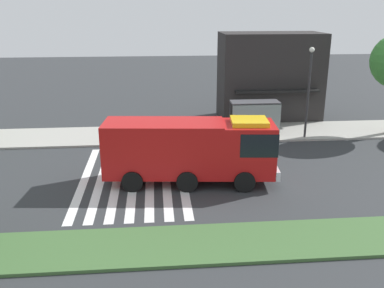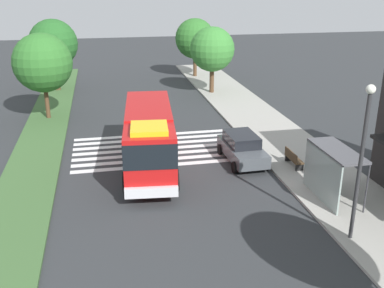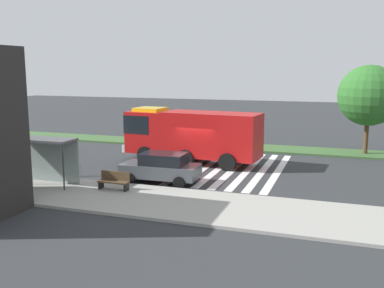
% 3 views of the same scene
% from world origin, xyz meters
% --- Properties ---
extents(ground_plane, '(120.00, 120.00, 0.00)m').
position_xyz_m(ground_plane, '(0.00, 0.00, 0.00)').
color(ground_plane, '#2D3033').
extents(sidewalk, '(60.00, 4.65, 0.14)m').
position_xyz_m(sidewalk, '(0.00, 8.12, 0.07)').
color(sidewalk, '#9E9B93').
rests_on(sidewalk, ground_plane).
extents(median_strip, '(60.00, 3.00, 0.14)m').
position_xyz_m(median_strip, '(0.00, -7.29, 0.07)').
color(median_strip, '#3D6033').
rests_on(median_strip, ground_plane).
extents(crosswalk, '(5.85, 10.42, 0.01)m').
position_xyz_m(crosswalk, '(-2.48, 0.00, 0.01)').
color(crosswalk, silver).
rests_on(crosswalk, ground_plane).
extents(fire_truck, '(9.39, 3.43, 3.56)m').
position_xyz_m(fire_truck, '(0.89, -0.82, 1.97)').
color(fire_truck, '#B71414').
rests_on(fire_truck, ground_plane).
extents(parked_car_west, '(4.31, 2.15, 1.65)m').
position_xyz_m(parked_car_west, '(0.53, 4.59, 0.85)').
color(parked_car_west, '#474C51').
rests_on(parked_car_west, ground_plane).
extents(bus_stop_shelter, '(3.50, 1.40, 2.46)m').
position_xyz_m(bus_stop_shelter, '(6.04, 7.09, 1.89)').
color(bus_stop_shelter, '#4C4C51').
rests_on(bus_stop_shelter, sidewalk).
extents(bench_near_shelter, '(1.60, 0.50, 0.90)m').
position_xyz_m(bench_near_shelter, '(2.04, 7.12, 0.59)').
color(bench_near_shelter, '#4C3823').
rests_on(bench_near_shelter, sidewalk).
extents(street_lamp, '(0.36, 0.36, 6.36)m').
position_xyz_m(street_lamp, '(9.54, 6.39, 3.88)').
color(street_lamp, '#2D2D30').
rests_on(street_lamp, sidewalk).
extents(sidewalk_tree_far_west, '(4.19, 4.19, 6.07)m').
position_xyz_m(sidewalk_tree_far_west, '(-23.42, 6.79, 4.10)').
color(sidewalk_tree_far_west, '#513823').
rests_on(sidewalk_tree_far_west, sidewalk).
extents(sidewalk_tree_west, '(4.01, 4.01, 5.96)m').
position_xyz_m(sidewalk_tree_west, '(-15.85, 6.79, 4.07)').
color(sidewalk_tree_west, '#513823').
rests_on(sidewalk_tree_west, sidewalk).
extents(median_tree_far_west, '(4.43, 4.43, 6.53)m').
position_xyz_m(median_tree_far_west, '(-19.74, -7.29, 4.43)').
color(median_tree_far_west, '#513823').
rests_on(median_tree_far_west, median_strip).
extents(median_tree_west, '(4.31, 4.31, 6.32)m').
position_xyz_m(median_tree_west, '(-10.41, -7.29, 4.30)').
color(median_tree_west, '#513823').
rests_on(median_tree_west, median_strip).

